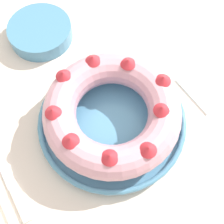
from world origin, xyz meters
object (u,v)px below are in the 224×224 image
Objects in this scene: serving_dish at (112,122)px; cake_knife at (14,190)px; side_bowl at (40,32)px; bundt_cake at (112,112)px; napkin at (217,81)px.

serving_dish reaches higher than cake_knife.
side_bowl is (0.22, 0.34, 0.02)m from cake_knife.
bundt_cake reaches higher than napkin.
serving_dish is 2.02× the size of napkin.
cake_knife is at bearing -122.80° from side_bowl.
napkin is (0.53, -0.00, -0.00)m from cake_knife.
bundt_cake is 0.32m from side_bowl.
napkin is (0.28, -0.03, -0.01)m from serving_dish.
napkin is at bearing -6.34° from serving_dish.
cake_knife is 1.04× the size of napkin.
serving_dish reaches higher than napkin.
side_bowl is 1.00× the size of napkin.
bundt_cake reaches higher than side_bowl.
cake_knife is 0.40m from side_bowl.
bundt_cake is at bearing -84.04° from side_bowl.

